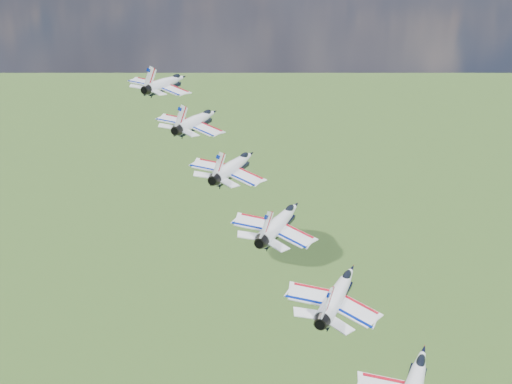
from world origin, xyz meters
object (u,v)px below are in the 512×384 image
(jet_0, at_px, (166,83))
(jet_2, at_px, (234,166))
(jet_3, at_px, (280,222))
(jet_4, at_px, (338,292))
(jet_1, at_px, (197,120))

(jet_0, height_order, jet_2, jet_0)
(jet_3, height_order, jet_4, jet_3)
(jet_0, distance_m, jet_4, 49.49)
(jet_3, bearing_deg, jet_4, -40.12)
(jet_1, height_order, jet_3, jet_1)
(jet_1, xyz_separation_m, jet_2, (8.17, -8.63, -3.45))
(jet_2, height_order, jet_3, jet_2)
(jet_0, relative_size, jet_3, 1.00)
(jet_0, xyz_separation_m, jet_4, (32.67, -34.52, -13.80))
(jet_0, xyz_separation_m, jet_3, (24.50, -25.89, -10.35))
(jet_0, height_order, jet_1, jet_0)
(jet_0, height_order, jet_3, jet_0)
(jet_1, distance_m, jet_4, 37.12)
(jet_2, relative_size, jet_3, 1.00)
(jet_0, distance_m, jet_2, 24.75)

